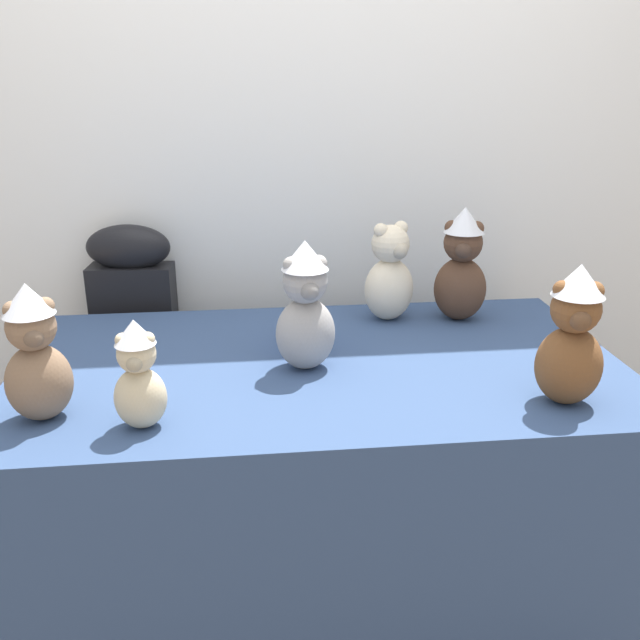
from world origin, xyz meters
TOP-DOWN VIEW (x-y plane):
  - wall_back at (0.00, 0.96)m, footprint 7.00×0.08m
  - display_table at (0.00, 0.25)m, footprint 1.63×0.93m
  - instrument_case at (-0.58, 0.84)m, footprint 0.29×0.14m
  - teddy_bear_ash at (-0.04, 0.21)m, footprint 0.17×0.15m
  - teddy_bear_chestnut at (0.55, -0.06)m, footprint 0.18×0.16m
  - teddy_bear_sand at (-0.43, -0.07)m, footprint 0.11×0.10m
  - teddy_bear_mocha at (-0.66, 0.00)m, footprint 0.18×0.16m
  - teddy_bear_cream at (0.25, 0.56)m, footprint 0.20×0.18m
  - teddy_bear_cocoa at (0.47, 0.54)m, footprint 0.19×0.18m
  - party_cup_blue at (-0.04, 0.39)m, footprint 0.08×0.08m

SIDE VIEW (x-z plane):
  - display_table at x=0.00m, z-range 0.00..0.77m
  - instrument_case at x=-0.58m, z-range 0.00..1.04m
  - party_cup_blue at x=-0.04m, z-range 0.77..0.88m
  - teddy_bear_sand at x=-0.43m, z-range 0.77..1.02m
  - teddy_bear_cream at x=0.25m, z-range 0.76..1.07m
  - teddy_bear_mocha at x=-0.66m, z-range 0.77..1.09m
  - teddy_bear_chestnut at x=0.55m, z-range 0.77..1.11m
  - teddy_bear_ash at x=-0.04m, z-range 0.77..1.11m
  - teddy_bear_cocoa at x=0.47m, z-range 0.76..1.12m
  - wall_back at x=0.00m, z-range 0.00..2.60m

